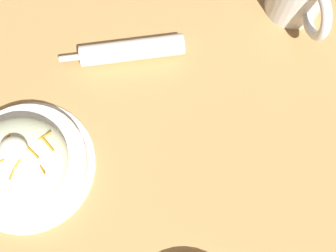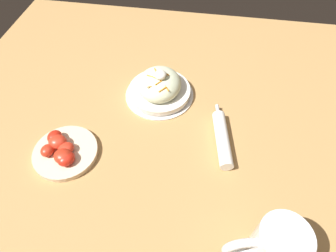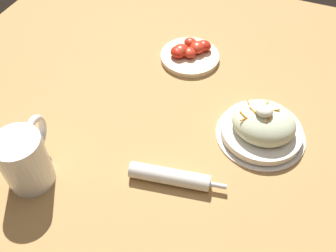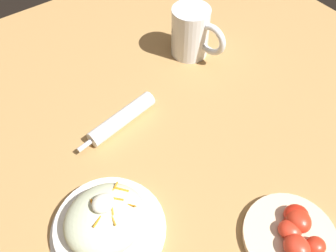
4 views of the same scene
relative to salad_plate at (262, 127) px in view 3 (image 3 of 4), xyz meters
The scene contains 5 objects.
ground_plane 0.22m from the salad_plate, 164.88° to the right, with size 1.43×1.43×0.00m, color #B2844C.
salad_plate is the anchor object (origin of this frame).
beer_mug 0.53m from the salad_plate, 144.74° to the right, with size 0.10×0.16×0.13m.
napkin_roll 0.25m from the salad_plate, 127.10° to the right, with size 0.21×0.07×0.04m.
tomato_plate 0.34m from the salad_plate, 140.70° to the left, with size 0.17×0.17×0.05m.
Camera 3 is at (0.22, -0.56, 0.70)m, focal length 39.98 mm.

